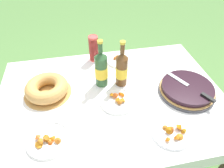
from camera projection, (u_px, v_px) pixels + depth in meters
The scene contains 13 objects.
ground_plane at pixel (112, 151), 1.73m from camera, with size 16.00×16.00×0.00m, color #568442.
garden_table at pixel (112, 103), 1.32m from camera, with size 1.43×1.00×0.68m.
tablecloth at pixel (112, 98), 1.29m from camera, with size 1.44×1.01×0.10m.
berry_tart at pixel (187, 89), 1.28m from camera, with size 0.36×0.36×0.06m.
serving_knife at pixel (192, 88), 1.24m from camera, with size 0.19×0.35×0.01m.
bundt_cake at pixel (47, 88), 1.26m from camera, with size 0.30×0.30×0.09m.
cup_stack at pixel (94, 48), 1.51m from camera, with size 0.07×0.07×0.20m.
cider_bottle_green at pixel (101, 69), 1.28m from camera, with size 0.08×0.08×0.33m.
cider_bottle_amber at pixel (122, 69), 1.28m from camera, with size 0.08×0.08×0.33m.
snack_plate_near at pixel (117, 100), 1.23m from camera, with size 0.22×0.22×0.05m.
snack_plate_left at pixel (120, 60), 1.55m from camera, with size 0.21×0.21×0.06m.
snack_plate_right at pixel (48, 140), 1.02m from camera, with size 0.23×0.23×0.06m.
snack_plate_far at pixel (171, 132), 1.06m from camera, with size 0.22×0.22×0.06m.
Camera 1 is at (-0.17, -0.88, 1.59)m, focal length 32.00 mm.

